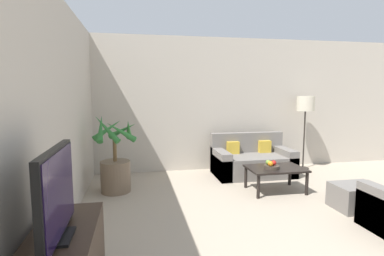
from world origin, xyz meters
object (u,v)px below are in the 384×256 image
at_px(sofa_loveseat, 252,161).
at_px(orange_fruit, 270,164).
at_px(apple_red, 274,163).
at_px(coffee_table, 276,171).
at_px(television, 57,195).
at_px(potted_palm, 115,166).
at_px(floor_lamp, 305,107).
at_px(ottoman, 356,197).
at_px(fruit_bowl, 272,167).
at_px(apple_green, 268,162).

relative_size(sofa_loveseat, orange_fruit, 18.01).
bearing_deg(apple_red, coffee_table, 40.28).
xyz_separation_m(television, potted_palm, (0.19, 2.81, -0.51)).
height_order(coffee_table, apple_red, apple_red).
bearing_deg(orange_fruit, floor_lamp, 43.89).
relative_size(orange_fruit, ottoman, 0.13).
bearing_deg(fruit_bowl, orange_fruit, -134.15).
xyz_separation_m(sofa_loveseat, orange_fruit, (-0.14, -1.09, 0.22)).
xyz_separation_m(potted_palm, floor_lamp, (3.78, 0.76, 0.87)).
distance_m(orange_fruit, ottoman, 1.24).
relative_size(fruit_bowl, ottoman, 0.40).
height_order(floor_lamp, apple_red, floor_lamp).
bearing_deg(sofa_loveseat, orange_fruit, -97.29).
relative_size(potted_palm, ottoman, 2.08).
bearing_deg(coffee_table, orange_fruit, -145.51).
bearing_deg(television, coffee_table, 40.56).
distance_m(fruit_bowl, ottoman, 1.23).
distance_m(television, apple_green, 3.52).
xyz_separation_m(potted_palm, sofa_loveseat, (2.54, 0.53, -0.16)).
relative_size(coffee_table, apple_green, 11.30).
xyz_separation_m(fruit_bowl, apple_green, (-0.04, 0.04, 0.07)).
bearing_deg(apple_red, potted_palm, 168.19).
bearing_deg(orange_fruit, television, -139.15).
xyz_separation_m(coffee_table, fruit_bowl, (-0.09, -0.05, 0.08)).
bearing_deg(fruit_bowl, apple_red, 0.04).
height_order(coffee_table, fruit_bowl, fruit_bowl).
relative_size(sofa_loveseat, floor_lamp, 0.98).
bearing_deg(potted_palm, television, -93.90).
relative_size(fruit_bowl, orange_fruit, 2.97).
bearing_deg(television, ottoman, 22.50).
bearing_deg(potted_palm, fruit_bowl, -11.98).
relative_size(floor_lamp, fruit_bowl, 6.20).
distance_m(fruit_bowl, apple_green, 0.09).
xyz_separation_m(sofa_loveseat, fruit_bowl, (-0.10, -1.05, 0.16)).
distance_m(apple_red, ottoman, 1.22).
bearing_deg(floor_lamp, ottoman, -102.61).
relative_size(fruit_bowl, apple_green, 3.09).
relative_size(apple_green, ottoman, 0.13).
distance_m(floor_lamp, fruit_bowl, 2.04).
xyz_separation_m(coffee_table, ottoman, (0.76, -0.89, -0.17)).
height_order(television, sofa_loveseat, television).
height_order(floor_lamp, fruit_bowl, floor_lamp).
bearing_deg(apple_green, apple_red, -29.56).
xyz_separation_m(sofa_loveseat, coffee_table, (-0.00, -1.00, 0.08)).
distance_m(television, floor_lamp, 5.35).
relative_size(potted_palm, apple_red, 16.07).
distance_m(coffee_table, apple_red, 0.16).
distance_m(television, apple_red, 3.55).
relative_size(television, orange_fruit, 9.45).
bearing_deg(coffee_table, floor_lamp, 44.78).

